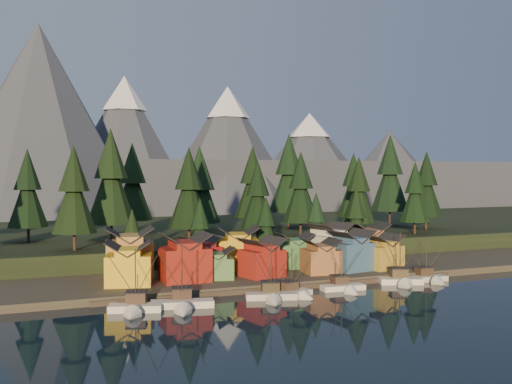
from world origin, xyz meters
name	(u,v)px	position (x,y,z in m)	size (l,w,h in m)	color
ground	(326,306)	(0.00, 0.00, 0.00)	(500.00, 500.00, 0.00)	black
shore_strip	(247,267)	(0.00, 40.00, 0.75)	(400.00, 50.00, 1.50)	#3E362D
hillside	(193,237)	(0.00, 90.00, 3.00)	(420.00, 100.00, 6.00)	black
dock	(287,286)	(0.00, 16.50, 0.50)	(80.00, 4.00, 1.00)	#493C34
mountain_ridge	(122,169)	(-4.20, 213.59, 26.06)	(560.00, 190.00, 90.00)	#4C5262
boat_0	(134,299)	(-33.10, 7.70, 2.41)	(9.87, 10.50, 12.05)	beige
boat_1	(182,297)	(-24.73, 7.32, 2.19)	(11.93, 12.58, 12.14)	beige
boat_2	(272,289)	(-7.31, 7.70, 2.21)	(10.47, 10.97, 11.65)	beige
boat_3	(296,286)	(-1.73, 8.65, 2.14)	(8.43, 9.00, 10.54)	beige
boat_4	(345,281)	(9.86, 9.90, 1.96)	(9.56, 10.28, 10.50)	white
boat_5	(402,273)	(24.49, 10.92, 2.49)	(9.92, 10.58, 12.33)	silver
boat_6	(430,272)	(32.39, 11.43, 2.16)	(9.11, 9.78, 11.02)	beige
house_front_0	(129,262)	(-31.16, 25.26, 6.19)	(10.67, 10.31, 8.92)	yellow
house_front_1	(185,256)	(-19.64, 25.20, 6.74)	(9.73, 9.35, 9.97)	maroon
house_front_2	(217,262)	(-12.61, 25.17, 4.97)	(8.09, 8.13, 6.60)	#517F44
house_front_3	(262,256)	(-2.80, 23.89, 5.91)	(9.96, 9.68, 8.40)	maroon
house_front_4	(321,255)	(11.19, 22.92, 5.51)	(8.31, 8.83, 7.63)	#9C6237
house_front_5	(351,249)	(19.40, 23.45, 6.35)	(9.96, 9.31, 9.23)	#35587E
house_front_6	(382,251)	(27.38, 22.72, 5.70)	(9.11, 8.75, 7.99)	#B18C2D
house_back_0	(129,251)	(-29.63, 34.23, 7.18)	(10.98, 10.63, 10.81)	#AA7B3C
house_back_1	(201,254)	(-14.14, 32.32, 5.91)	(9.04, 9.10, 8.40)	maroon
house_back_2	(238,247)	(-4.44, 34.57, 6.75)	(11.20, 10.63, 9.99)	gold
house_back_3	(295,249)	(9.01, 31.83, 5.79)	(8.89, 8.12, 8.17)	#3E7242
house_back_4	(329,242)	(19.29, 33.78, 6.78)	(11.19, 10.92, 10.05)	beige
house_back_5	(369,241)	(30.39, 33.07, 6.63)	(10.15, 10.23, 9.77)	brown
tree_hill_1	(28,191)	(-50.00, 68.00, 19.34)	(10.48, 10.48, 24.40)	#332319
tree_hill_2	(74,193)	(-40.00, 48.00, 19.44)	(10.55, 10.55, 24.59)	#332319
tree_hill_3	(111,180)	(-30.00, 60.00, 22.20)	(12.72, 12.72, 29.62)	#332319
tree_hill_4	(133,184)	(-22.00, 75.00, 20.66)	(11.51, 11.51, 26.81)	#332319
tree_hill_5	(189,191)	(-12.00, 50.00, 19.48)	(10.59, 10.59, 24.66)	#332319
tree_hill_6	(203,191)	(-4.00, 65.00, 18.81)	(10.06, 10.06, 23.44)	#332319
tree_hill_7	(258,197)	(6.00, 48.00, 17.69)	(9.18, 9.18, 21.39)	#332319
tree_hill_8	(253,185)	(14.00, 72.00, 20.39)	(11.30, 11.30, 26.31)	#332319
tree_hill_9	(301,190)	(22.00, 55.00, 19.23)	(10.39, 10.39, 24.20)	#332319
tree_hill_10	(289,176)	(30.00, 80.00, 22.96)	(13.31, 13.31, 31.02)	#332319
tree_hill_11	(359,192)	(38.00, 50.00, 18.44)	(9.77, 9.77, 22.77)	#332319
tree_hill_12	(353,187)	(46.00, 66.00, 19.38)	(10.51, 10.51, 24.47)	#332319
tree_hill_13	(415,194)	(56.00, 48.00, 17.73)	(9.21, 9.21, 21.46)	#332319
tree_hill_14	(390,176)	(64.00, 72.00, 22.97)	(13.33, 13.33, 31.04)	#332319
tree_hill_15	(199,184)	(0.00, 82.00, 20.48)	(11.37, 11.37, 26.49)	#332319
tree_hill_17	(426,186)	(68.00, 58.00, 19.65)	(10.72, 10.72, 24.98)	#332319
tree_shore_0	(132,237)	(-28.00, 40.00, 9.40)	(6.21, 6.21, 14.47)	#332319
tree_shore_1	(200,230)	(-12.00, 40.00, 10.55)	(7.11, 7.11, 16.57)	#332319
tree_shore_2	(266,227)	(5.00, 40.00, 10.65)	(7.19, 7.19, 16.75)	#332319
tree_shore_3	(316,223)	(19.00, 40.00, 11.13)	(7.57, 7.57, 17.63)	#332319
tree_shore_4	(356,219)	(31.00, 40.00, 11.76)	(8.06, 8.06, 18.78)	#332319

